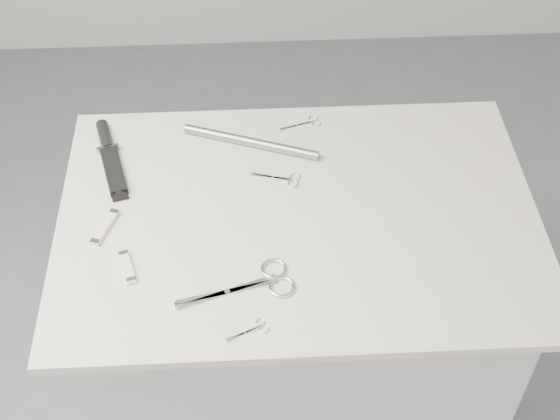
{
  "coord_description": "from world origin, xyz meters",
  "views": [
    {
      "loc": [
        -0.1,
        -1.11,
        2.09
      ],
      "look_at": [
        -0.04,
        0.01,
        0.92
      ],
      "focal_mm": 50.0,
      "sensor_mm": 36.0,
      "label": 1
    }
  ],
  "objects_px": {
    "embroidery_scissors_a": "(284,179)",
    "pocket_knife_a": "(105,227)",
    "sheathed_knife": "(110,155)",
    "embroidery_scissors_b": "(306,123)",
    "pocket_knife_b": "(127,267)",
    "plinth": "(295,343)",
    "large_shears": "(260,283)",
    "metal_rail": "(251,142)",
    "tiny_scissors": "(253,330)"
  },
  "relations": [
    {
      "from": "embroidery_scissors_b",
      "to": "pocket_knife_a",
      "type": "relative_size",
      "value": 1.0
    },
    {
      "from": "large_shears",
      "to": "embroidery_scissors_a",
      "type": "height_order",
      "value": "large_shears"
    },
    {
      "from": "large_shears",
      "to": "pocket_knife_a",
      "type": "distance_m",
      "value": 0.35
    },
    {
      "from": "plinth",
      "to": "tiny_scissors",
      "type": "distance_m",
      "value": 0.56
    },
    {
      "from": "sheathed_knife",
      "to": "embroidery_scissors_b",
      "type": "bearing_deg",
      "value": -93.01
    },
    {
      "from": "large_shears",
      "to": "plinth",
      "type": "bearing_deg",
      "value": 48.3
    },
    {
      "from": "sheathed_knife",
      "to": "pocket_knife_a",
      "type": "xyz_separation_m",
      "value": [
        0.01,
        -0.22,
        -0.0
      ]
    },
    {
      "from": "large_shears",
      "to": "pocket_knife_b",
      "type": "distance_m",
      "value": 0.26
    },
    {
      "from": "tiny_scissors",
      "to": "pocket_knife_b",
      "type": "distance_m",
      "value": 0.29
    },
    {
      "from": "pocket_knife_a",
      "to": "plinth",
      "type": "bearing_deg",
      "value": -66.13
    },
    {
      "from": "sheathed_knife",
      "to": "metal_rail",
      "type": "xyz_separation_m",
      "value": [
        0.32,
        0.02,
        0.0
      ]
    },
    {
      "from": "tiny_scissors",
      "to": "pocket_knife_b",
      "type": "height_order",
      "value": "pocket_knife_b"
    },
    {
      "from": "embroidery_scissors_a",
      "to": "sheathed_knife",
      "type": "distance_m",
      "value": 0.4
    },
    {
      "from": "pocket_knife_b",
      "to": "pocket_knife_a",
      "type": "bearing_deg",
      "value": 10.06
    },
    {
      "from": "embroidery_scissors_b",
      "to": "pocket_knife_b",
      "type": "distance_m",
      "value": 0.57
    },
    {
      "from": "plinth",
      "to": "embroidery_scissors_a",
      "type": "xyz_separation_m",
      "value": [
        -0.02,
        0.11,
        0.47
      ]
    },
    {
      "from": "sheathed_knife",
      "to": "pocket_knife_b",
      "type": "distance_m",
      "value": 0.33
    },
    {
      "from": "embroidery_scissors_a",
      "to": "pocket_knife_a",
      "type": "height_order",
      "value": "pocket_knife_a"
    },
    {
      "from": "plinth",
      "to": "embroidery_scissors_a",
      "type": "height_order",
      "value": "embroidery_scissors_a"
    },
    {
      "from": "large_shears",
      "to": "embroidery_scissors_a",
      "type": "bearing_deg",
      "value": 61.62
    },
    {
      "from": "pocket_knife_b",
      "to": "metal_rail",
      "type": "bearing_deg",
      "value": -52.01
    },
    {
      "from": "plinth",
      "to": "embroidery_scissors_b",
      "type": "relative_size",
      "value": 9.07
    },
    {
      "from": "large_shears",
      "to": "tiny_scissors",
      "type": "distance_m",
      "value": 0.11
    },
    {
      "from": "large_shears",
      "to": "sheathed_knife",
      "type": "bearing_deg",
      "value": 114.51
    },
    {
      "from": "sheathed_knife",
      "to": "tiny_scissors",
      "type": "bearing_deg",
      "value": -162.51
    },
    {
      "from": "plinth",
      "to": "pocket_knife_a",
      "type": "distance_m",
      "value": 0.62
    },
    {
      "from": "large_shears",
      "to": "embroidery_scissors_b",
      "type": "relative_size",
      "value": 2.3
    },
    {
      "from": "pocket_knife_a",
      "to": "sheathed_knife",
      "type": "bearing_deg",
      "value": 23.84
    },
    {
      "from": "embroidery_scissors_a",
      "to": "pocket_knife_b",
      "type": "bearing_deg",
      "value": -128.23
    },
    {
      "from": "metal_rail",
      "to": "tiny_scissors",
      "type": "bearing_deg",
      "value": -91.09
    },
    {
      "from": "plinth",
      "to": "embroidery_scissors_b",
      "type": "height_order",
      "value": "embroidery_scissors_b"
    },
    {
      "from": "pocket_knife_a",
      "to": "pocket_knife_b",
      "type": "xyz_separation_m",
      "value": [
        0.05,
        -0.11,
        -0.0
      ]
    },
    {
      "from": "embroidery_scissors_a",
      "to": "plinth",
      "type": "bearing_deg",
      "value": -61.66
    },
    {
      "from": "large_shears",
      "to": "sheathed_knife",
      "type": "distance_m",
      "value": 0.5
    },
    {
      "from": "plinth",
      "to": "tiny_scissors",
      "type": "xyz_separation_m",
      "value": [
        -0.1,
        -0.29,
        0.47
      ]
    },
    {
      "from": "pocket_knife_b",
      "to": "metal_rail",
      "type": "distance_m",
      "value": 0.43
    },
    {
      "from": "large_shears",
      "to": "pocket_knife_a",
      "type": "relative_size",
      "value": 2.31
    },
    {
      "from": "embroidery_scissors_a",
      "to": "embroidery_scissors_b",
      "type": "relative_size",
      "value": 1.09
    },
    {
      "from": "embroidery_scissors_b",
      "to": "embroidery_scissors_a",
      "type": "bearing_deg",
      "value": -126.23
    },
    {
      "from": "embroidery_scissors_b",
      "to": "pocket_knife_b",
      "type": "height_order",
      "value": "pocket_knife_b"
    },
    {
      "from": "embroidery_scissors_a",
      "to": "embroidery_scissors_b",
      "type": "xyz_separation_m",
      "value": [
        0.06,
        0.18,
        -0.0
      ]
    },
    {
      "from": "large_shears",
      "to": "tiny_scissors",
      "type": "height_order",
      "value": "large_shears"
    },
    {
      "from": "large_shears",
      "to": "embroidery_scissors_b",
      "type": "height_order",
      "value": "large_shears"
    },
    {
      "from": "plinth",
      "to": "pocket_knife_b",
      "type": "xyz_separation_m",
      "value": [
        -0.34,
        -0.13,
        0.48
      ]
    },
    {
      "from": "pocket_knife_b",
      "to": "embroidery_scissors_a",
      "type": "bearing_deg",
      "value": -70.12
    },
    {
      "from": "plinth",
      "to": "large_shears",
      "type": "bearing_deg",
      "value": -115.65
    },
    {
      "from": "pocket_knife_b",
      "to": "sheathed_knife",
      "type": "bearing_deg",
      "value": -5.09
    },
    {
      "from": "embroidery_scissors_a",
      "to": "pocket_knife_a",
      "type": "bearing_deg",
      "value": -145.9
    },
    {
      "from": "large_shears",
      "to": "embroidery_scissors_a",
      "type": "xyz_separation_m",
      "value": [
        0.06,
        0.29,
        -0.0
      ]
    },
    {
      "from": "metal_rail",
      "to": "embroidery_scissors_b",
      "type": "bearing_deg",
      "value": 27.97
    }
  ]
}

